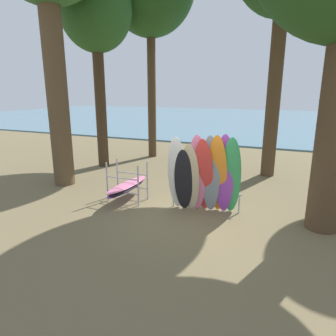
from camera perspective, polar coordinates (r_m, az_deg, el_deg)
name	(u,v)px	position (r m, az deg, el deg)	size (l,w,h in m)	color
ground_plane	(191,216)	(8.49, 4.35, -9.13)	(80.00, 80.00, 0.00)	brown
lake_water	(273,120)	(36.66, 19.32, 8.54)	(80.00, 36.00, 0.10)	slate
tree_deep_back	(96,13)	(14.24, -13.57, 26.72)	(3.00, 3.00, 8.36)	#42301E
leaning_board_pile	(204,176)	(8.39, 6.90, -1.51)	(2.10, 1.03, 2.32)	white
board_storage_rack	(127,186)	(9.60, -7.71, -3.36)	(1.15, 2.12, 1.25)	#9EA0A5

